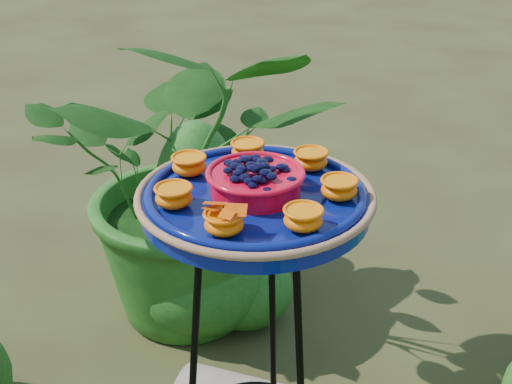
{
  "coord_description": "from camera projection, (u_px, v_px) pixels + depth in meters",
  "views": [
    {
      "loc": [
        0.65,
        -0.88,
        1.4
      ],
      "look_at": [
        0.05,
        0.01,
        0.85
      ],
      "focal_mm": 50.0,
      "sensor_mm": 36.0,
      "label": 1
    }
  ],
  "objects": [
    {
      "name": "tripod_stand",
      "position": [
        255.0,
        352.0,
        1.4
      ],
      "size": [
        0.36,
        0.36,
        0.79
      ],
      "rotation": [
        0.0,
        0.0,
        0.3
      ],
      "color": "black",
      "rests_on": "ground"
    },
    {
      "name": "feeder_dish",
      "position": [
        255.0,
        195.0,
        1.24
      ],
      "size": [
        0.5,
        0.5,
        0.09
      ],
      "rotation": [
        0.0,
        0.0,
        0.3
      ],
      "color": "#08135D",
      "rests_on": "tripod_stand"
    },
    {
      "name": "shrub_back_left",
      "position": [
        197.0,
        175.0,
        2.12
      ],
      "size": [
        1.1,
        1.05,
        0.96
      ],
      "primitive_type": "imported",
      "rotation": [
        0.0,
        0.0,
        0.44
      ],
      "color": "#1B4A13",
      "rests_on": "ground"
    }
  ]
}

